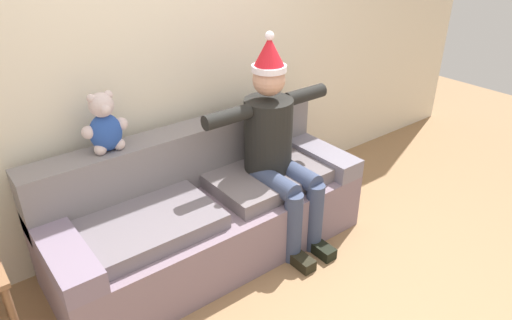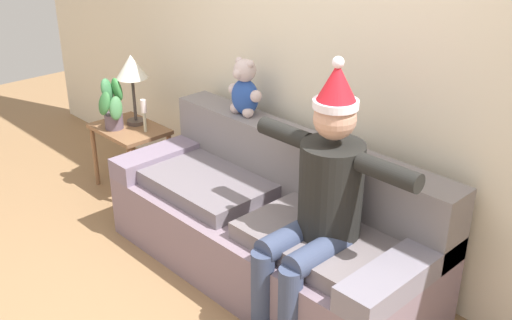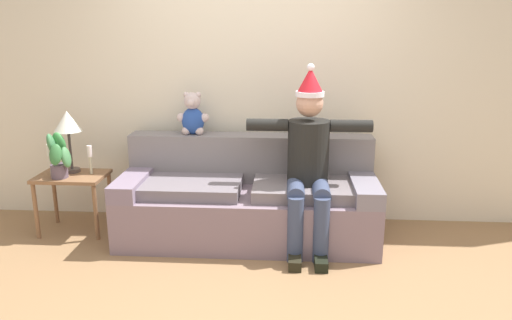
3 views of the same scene
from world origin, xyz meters
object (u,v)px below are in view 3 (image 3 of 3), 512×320
Objects in this scene: person_seated at (309,158)px; side_table at (72,184)px; potted_plant at (59,157)px; candle_short at (90,156)px; couch at (248,200)px; table_lamp at (68,124)px; teddy_bear at (193,115)px; candle_tall at (50,155)px.

person_seated is 2.56× the size of side_table.
potted_plant reaches higher than candle_short.
couch is 1.71m from table_lamp.
candle_tall is at bearing -167.02° from teddy_bear.
candle_short is at bearing 10.31° from candle_tall.
person_seated is 5.87× the size of candle_short.
table_lamp reaches higher than candle_tall.
person_seated is 5.41× the size of candle_tall.
potted_plant is at bearing 178.37° from person_seated.
candle_short is (-1.39, 0.03, 0.36)m from couch.
table_lamp is at bearing 108.06° from side_table.
table_lamp reaches higher than candle_short.
couch reaches higher than candle_short.
person_seated reaches higher than side_table.
teddy_bear is at bearing 9.29° from table_lamp.
couch is 1.44m from candle_short.
side_table is 1.07× the size of table_lamp.
couch is 1.44× the size of person_seated.
teddy_bear reaches higher than candle_tall.
person_seated is at bearing -18.32° from couch.
person_seated is at bearing -6.00° from candle_short.
teddy_bear is at bearing 157.67° from person_seated.
table_lamp is (-2.09, 0.24, 0.20)m from person_seated.
potted_plant is at bearing -147.12° from candle_short.
couch is 1.66m from potted_plant.
potted_plant reaches higher than candle_tall.
teddy_bear is 1.22m from side_table.
table_lamp is (-1.07, -0.18, -0.06)m from teddy_bear.
table_lamp is 0.31m from candle_tall.
teddy_bear is at bearing 13.91° from side_table.
teddy_bear is at bearing 13.97° from candle_short.
person_seated reaches higher than couch.
side_table is (-1.56, -0.01, 0.11)m from couch.
candle_tall is (-0.14, -0.10, -0.25)m from table_lamp.
candle_short is (-1.90, 0.20, -0.07)m from person_seated.
side_table is (-2.06, 0.16, -0.31)m from person_seated.
table_lamp is 1.98× the size of candle_tall.
table_lamp is 0.33m from candle_short.
candle_tall is at bearing -173.09° from side_table.
person_seated reaches higher than potted_plant.
side_table is at bearing 175.58° from person_seated.
table_lamp is at bearing 167.24° from candle_short.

